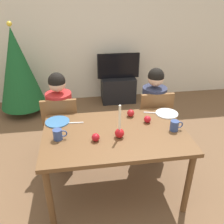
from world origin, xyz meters
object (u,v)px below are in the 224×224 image
object	(u,v)px
tv	(118,66)
apple_by_left_plate	(96,137)
tv_stand	(118,89)
candle_centerpiece	(120,131)
apple_near_candle	(147,119)
christmas_tree	(18,69)
person_right_child	(153,114)
chair_right	(153,119)
mug_left	(58,134)
plate_left	(57,122)
person_left_child	(61,120)
apple_by_right_mug	(131,113)
plate_right	(167,113)
chair_left	(62,126)
mug_right	(175,126)
dining_table	(115,139)

from	to	relation	value
tv	apple_by_left_plate	size ratio (longest dim) A/B	10.54
tv_stand	candle_centerpiece	world-z (taller)	candle_centerpiece
apple_near_candle	christmas_tree	bearing A→B (deg)	130.76
person_right_child	apple_near_candle	bearing A→B (deg)	-114.54
chair_right	mug_left	distance (m)	1.34
tv	plate_left	xyz separation A→B (m)	(-1.00, -2.02, 0.05)
apple_by_left_plate	christmas_tree	bearing A→B (deg)	116.74
person_left_child	apple_by_right_mug	distance (m)	0.88
chair_right	plate_right	world-z (taller)	chair_right
person_left_child	chair_left	bearing A→B (deg)	-90.00
chair_right	christmas_tree	size ratio (longest dim) A/B	0.58
plate_right	mug_right	xyz separation A→B (m)	(-0.05, -0.34, 0.05)
tv	candle_centerpiece	world-z (taller)	candle_centerpiece
person_right_child	tv_stand	bearing A→B (deg)	95.38
dining_table	apple_near_candle	size ratio (longest dim) A/B	18.76
mug_left	apple_by_right_mug	bearing A→B (deg)	23.62
christmas_tree	chair_left	bearing A→B (deg)	-63.15
person_left_child	christmas_tree	xyz separation A→B (m)	(-0.74, 1.43, 0.24)
apple_by_left_plate	apple_by_right_mug	world-z (taller)	apple_by_right_mug
person_left_child	apple_by_right_mug	xyz separation A→B (m)	(0.78, -0.34, 0.22)
christmas_tree	apple_by_right_mug	bearing A→B (deg)	-49.40
chair_left	plate_left	xyz separation A→B (m)	(-0.01, -0.33, 0.24)
dining_table	person_left_child	size ratio (longest dim) A/B	1.19
chair_right	apple_by_left_plate	size ratio (longest dim) A/B	12.00
person_left_child	mug_right	world-z (taller)	person_left_child
person_right_child	apple_by_right_mug	bearing A→B (deg)	-137.18
mug_right	chair_left	bearing A→B (deg)	150.22
christmas_tree	plate_left	world-z (taller)	christmas_tree
tv	plate_right	world-z (taller)	tv
chair_right	person_right_child	distance (m)	0.07
tv	candle_centerpiece	bearing A→B (deg)	-99.71
tv_stand	apple_near_candle	size ratio (longest dim) A/B	8.58
mug_right	apple_by_right_mug	xyz separation A→B (m)	(-0.37, 0.34, -0.01)
tv	mug_right	world-z (taller)	tv
chair_right	tv_stand	distance (m)	1.72
person_right_child	christmas_tree	bearing A→B (deg)	142.92
dining_table	mug_left	distance (m)	0.56
dining_table	plate_right	xyz separation A→B (m)	(0.63, 0.29, 0.09)
chair_left	mug_right	world-z (taller)	chair_left
plate_right	apple_by_left_plate	xyz separation A→B (m)	(-0.83, -0.40, 0.03)
mug_left	apple_near_candle	world-z (taller)	mug_left
tv_stand	christmas_tree	world-z (taller)	christmas_tree
chair_left	christmas_tree	bearing A→B (deg)	116.85
person_right_child	apple_by_left_plate	xyz separation A→B (m)	(-0.79, -0.76, 0.22)
tv_stand	apple_near_candle	distance (m)	2.23
plate_right	apple_by_left_plate	size ratio (longest dim) A/B	3.30
chair_right	plate_left	size ratio (longest dim) A/B	3.58
person_left_child	plate_left	bearing A→B (deg)	-91.18
dining_table	plate_right	world-z (taller)	plate_right
person_left_child	christmas_tree	world-z (taller)	christmas_tree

